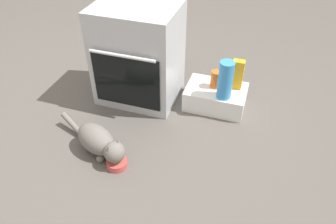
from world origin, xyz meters
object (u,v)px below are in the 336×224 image
(juice_carton, at_px, (237,74))
(food_bowl, at_px, (117,163))
(water_bottle, at_px, (225,80))
(cat, at_px, (99,141))
(sauce_jar, at_px, (216,79))
(pantry_cabinet, at_px, (216,97))
(oven, at_px, (138,54))

(juice_carton, bearing_deg, food_bowl, -124.26)
(water_bottle, bearing_deg, food_bowl, -126.15)
(cat, xyz_separation_m, water_bottle, (0.71, 0.68, 0.21))
(food_bowl, distance_m, cat, 0.19)
(cat, relative_size, sauce_jar, 4.48)
(pantry_cabinet, distance_m, sauce_jar, 0.16)
(pantry_cabinet, xyz_separation_m, juice_carton, (0.14, 0.06, 0.20))
(water_bottle, bearing_deg, pantry_cabinet, 127.12)
(pantry_cabinet, xyz_separation_m, cat, (-0.64, -0.77, 0.03))
(sauce_jar, bearing_deg, water_bottle, -51.80)
(pantry_cabinet, relative_size, juice_carton, 1.96)
(water_bottle, distance_m, juice_carton, 0.17)
(food_bowl, bearing_deg, juice_carton, 55.74)
(pantry_cabinet, bearing_deg, sauce_jar, 133.22)
(food_bowl, distance_m, juice_carton, 1.13)
(pantry_cabinet, height_order, water_bottle, water_bottle)
(oven, height_order, sauce_jar, oven)
(sauce_jar, bearing_deg, pantry_cabinet, -46.78)
(pantry_cabinet, relative_size, food_bowl, 3.37)
(pantry_cabinet, distance_m, food_bowl, 0.97)
(juice_carton, xyz_separation_m, sauce_jar, (-0.16, -0.04, -0.05))
(pantry_cabinet, xyz_separation_m, food_bowl, (-0.48, -0.85, -0.05))
(oven, xyz_separation_m, water_bottle, (0.70, -0.05, -0.07))
(water_bottle, bearing_deg, juice_carton, 66.33)
(cat, distance_m, sauce_jar, 1.01)
(food_bowl, height_order, sauce_jar, sauce_jar)
(food_bowl, relative_size, cat, 0.22)
(food_bowl, bearing_deg, sauce_jar, 61.89)
(juice_carton, height_order, sauce_jar, juice_carton)
(pantry_cabinet, distance_m, juice_carton, 0.25)
(oven, bearing_deg, water_bottle, -3.76)
(oven, bearing_deg, cat, -90.48)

